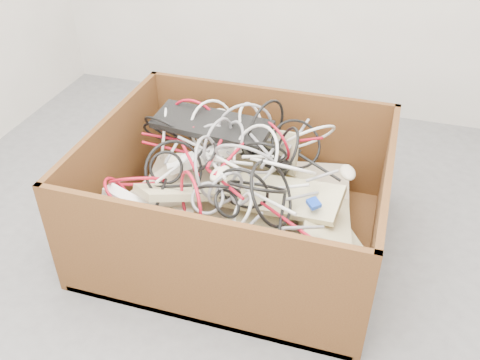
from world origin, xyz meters
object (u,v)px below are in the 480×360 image
(power_strip_right, at_px, (136,205))
(vga_plug, at_px, (314,203))
(power_strip_left, at_px, (204,156))
(cardboard_box, at_px, (235,214))

(power_strip_right, relative_size, vga_plug, 6.11)
(power_strip_right, bearing_deg, power_strip_left, 79.93)
(cardboard_box, xyz_separation_m, vga_plug, (0.34, -0.12, 0.23))
(cardboard_box, relative_size, power_strip_left, 3.68)
(cardboard_box, xyz_separation_m, power_strip_right, (-0.30, -0.27, 0.19))
(power_strip_left, bearing_deg, vga_plug, -49.03)
(cardboard_box, height_order, power_strip_right, cardboard_box)
(cardboard_box, height_order, vga_plug, cardboard_box)
(power_strip_left, bearing_deg, cardboard_box, -52.45)
(power_strip_left, distance_m, power_strip_right, 0.38)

